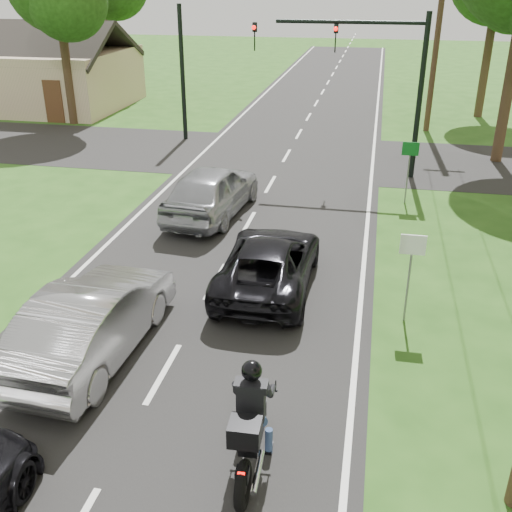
# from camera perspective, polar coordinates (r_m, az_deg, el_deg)

# --- Properties ---
(ground) EXTENTS (140.00, 140.00, 0.00)m
(ground) POSITION_cam_1_polar(r_m,az_deg,el_deg) (12.18, -8.81, -11.00)
(ground) COLOR #244C15
(ground) RESTS_ON ground
(road) EXTENTS (8.00, 100.00, 0.01)m
(road) POSITION_cam_1_polar(r_m,az_deg,el_deg) (20.76, 0.40, 5.13)
(road) COLOR black
(road) RESTS_ON ground
(cross_road) EXTENTS (60.00, 7.00, 0.01)m
(cross_road) POSITION_cam_1_polar(r_m,az_deg,el_deg) (26.40, 2.93, 9.51)
(cross_road) COLOR black
(cross_road) RESTS_ON ground
(motorcycle_rider) EXTENTS (0.66, 2.32, 2.00)m
(motorcycle_rider) POSITION_cam_1_polar(r_m,az_deg,el_deg) (9.60, -0.48, -16.16)
(motorcycle_rider) COLOR black
(motorcycle_rider) RESTS_ON ground
(dark_suv) EXTENTS (2.19, 4.73, 1.31)m
(dark_suv) POSITION_cam_1_polar(r_m,az_deg,el_deg) (14.83, 1.23, -0.63)
(dark_suv) COLOR black
(dark_suv) RESTS_ON road
(silver_sedan) EXTENTS (1.88, 4.92, 1.60)m
(silver_sedan) POSITION_cam_1_polar(r_m,az_deg,el_deg) (12.59, -15.26, -5.91)
(silver_sedan) COLOR #A8A8AC
(silver_sedan) RESTS_ON road
(silver_suv) EXTENTS (2.46, 5.07, 1.67)m
(silver_suv) POSITION_cam_1_polar(r_m,az_deg,el_deg) (19.43, -4.23, 6.27)
(silver_suv) COLOR #95979C
(silver_suv) RESTS_ON road
(traffic_signal) EXTENTS (6.38, 0.44, 6.00)m
(traffic_signal) POSITION_cam_1_polar(r_m,az_deg,el_deg) (23.34, 10.89, 17.41)
(traffic_signal) COLOR black
(traffic_signal) RESTS_ON ground
(signal_pole_far) EXTENTS (0.20, 0.20, 6.00)m
(signal_pole_far) POSITION_cam_1_polar(r_m,az_deg,el_deg) (28.87, -7.01, 16.80)
(signal_pole_far) COLOR black
(signal_pole_far) RESTS_ON ground
(utility_pole_far) EXTENTS (1.60, 0.28, 10.00)m
(utility_pole_far) POSITION_cam_1_polar(r_m,az_deg,el_deg) (31.31, 17.03, 20.45)
(utility_pole_far) COLOR #4C3322
(utility_pole_far) RESTS_ON ground
(sign_white) EXTENTS (0.55, 0.07, 2.12)m
(sign_white) POSITION_cam_1_polar(r_m,az_deg,el_deg) (13.36, 14.59, -0.12)
(sign_white) COLOR slate
(sign_white) RESTS_ON ground
(sign_green) EXTENTS (0.55, 0.07, 2.12)m
(sign_green) POSITION_cam_1_polar(r_m,az_deg,el_deg) (20.91, 14.42, 9.07)
(sign_green) COLOR slate
(sign_green) RESTS_ON ground
(house) EXTENTS (10.20, 8.00, 4.84)m
(house) POSITION_cam_1_polar(r_m,az_deg,el_deg) (38.93, -19.95, 15.87)
(house) COLOR tan
(house) RESTS_ON ground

